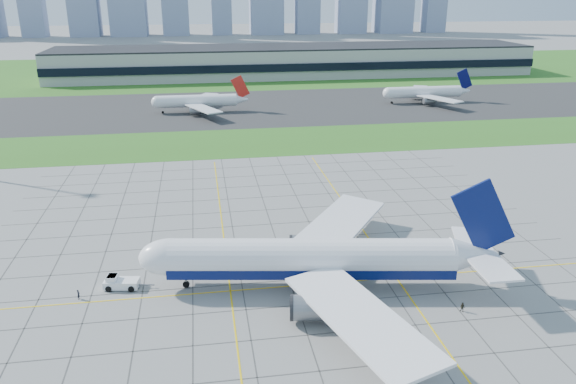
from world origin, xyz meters
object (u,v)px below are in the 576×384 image
Objects in this scene: airliner at (313,259)px; distant_jet_2 at (425,92)px; crew_far at (462,307)px; crew_near at (79,295)px; pushback_tug at (120,282)px; distant_jet_1 at (199,101)px.

distant_jet_2 is at bearing 70.90° from airliner.
airliner is 23.85m from crew_far.
pushback_tug is at bearing -57.10° from crew_near.
pushback_tug reaches higher than crew_near.
distant_jet_2 is at bearing 2.84° from distant_jet_1.
crew_near is 0.04× the size of distant_jet_2.
crew_near is at bearing -174.27° from airliner.
crew_near is (-37.13, 2.15, -4.33)m from airliner.
distant_jet_2 is (115.13, 143.60, 3.67)m from crew_near.
crew_near is 184.09m from distant_jet_2.
pushback_tug reaches higher than crew_far.
pushback_tug is 54.21m from crew_far.
crew_far is at bearing -18.35° from airliner.
pushback_tug is at bearing -95.95° from distant_jet_1.
distant_jet_1 is at bearing 105.89° from airliner.
crew_far is 0.04× the size of distant_jet_1.
crew_near is at bearing -98.28° from distant_jet_1.
distant_jet_2 is (57.18, 156.54, 3.71)m from crew_far.
crew_far is at bearing -110.07° from distant_jet_2.
pushback_tug is at bearing -179.70° from airliner.
distant_jet_2 is at bearing 61.31° from pushback_tug.
distant_jet_1 is at bearing 148.87° from crew_far.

